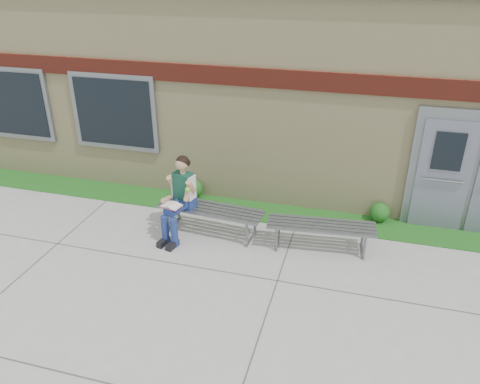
% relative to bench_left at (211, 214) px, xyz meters
% --- Properties ---
extents(ground, '(80.00, 80.00, 0.00)m').
position_rel_bench_left_xyz_m(ground, '(0.48, -1.62, -0.39)').
color(ground, '#9E9E99').
rests_on(ground, ground).
extents(grass_strip, '(16.00, 0.80, 0.02)m').
position_rel_bench_left_xyz_m(grass_strip, '(0.48, 0.98, -0.38)').
color(grass_strip, '#134A14').
rests_on(grass_strip, ground).
extents(school_building, '(16.20, 6.22, 4.20)m').
position_rel_bench_left_xyz_m(school_building, '(0.48, 4.37, 1.71)').
color(school_building, beige).
rests_on(school_building, ground).
extents(bench_left, '(1.99, 0.71, 0.51)m').
position_rel_bench_left_xyz_m(bench_left, '(0.00, 0.00, 0.00)').
color(bench_left, slate).
rests_on(bench_left, ground).
extents(bench_right, '(1.89, 0.69, 0.48)m').
position_rel_bench_left_xyz_m(bench_right, '(2.00, 0.00, -0.02)').
color(bench_right, slate).
rests_on(bench_right, ground).
extents(girl, '(0.55, 0.95, 1.50)m').
position_rel_bench_left_xyz_m(girl, '(-0.50, -0.22, 0.39)').
color(girl, navy).
rests_on(girl, ground).
extents(shrub_mid, '(0.39, 0.39, 0.39)m').
position_rel_bench_left_xyz_m(shrub_mid, '(-0.80, 1.23, -0.18)').
color(shrub_mid, '#134A14').
rests_on(shrub_mid, grass_strip).
extents(shrub_east, '(0.37, 0.37, 0.37)m').
position_rel_bench_left_xyz_m(shrub_east, '(2.99, 1.23, -0.18)').
color(shrub_east, '#134A14').
rests_on(shrub_east, grass_strip).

